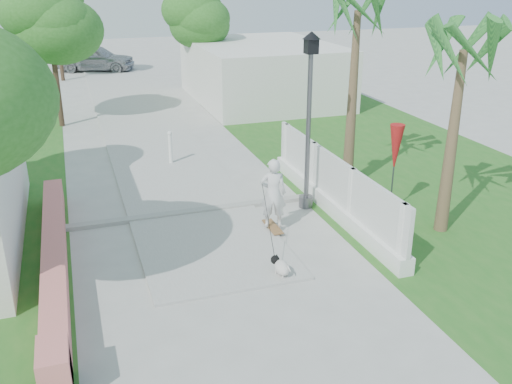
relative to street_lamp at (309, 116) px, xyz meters
name	(u,v)px	position (x,y,z in m)	size (l,w,h in m)	color
ground	(274,356)	(-2.90, -5.50, -2.43)	(90.00, 90.00, 0.00)	#B7B7B2
path_strip	(128,99)	(-2.90, 14.50, -2.40)	(3.20, 36.00, 0.06)	#B7B7B2
curb	(192,212)	(-2.90, 0.50, -2.38)	(6.50, 0.25, 0.10)	#999993
grass_right	(393,162)	(4.10, 2.50, -2.42)	(8.00, 20.00, 0.01)	#256720
pink_wall	(55,268)	(-6.20, -1.95, -2.11)	(0.45, 8.20, 0.80)	#E17373
lattice_fence	(332,192)	(0.50, -0.50, -1.88)	(0.35, 7.00, 1.50)	white
building_right	(262,72)	(3.10, 12.50, -1.13)	(6.00, 8.00, 2.60)	silver
street_lamp	(309,116)	(0.00, 0.00, 0.00)	(0.44, 0.44, 4.44)	#59595E
bollard	(170,147)	(-2.70, 4.50, -1.84)	(0.14, 0.14, 1.09)	white
patio_umbrella	(396,149)	(1.90, -1.00, -0.74)	(0.36, 0.36, 2.30)	#59595E
tree_path_left	(50,25)	(-5.88, 10.48, 1.39)	(3.40, 3.40, 5.23)	#4C3826
tree_path_right	(192,20)	(0.32, 14.48, 1.07)	(3.00, 3.00, 4.79)	#4C3826
tree_path_far	(55,8)	(-5.68, 20.48, 1.39)	(3.20, 3.20, 5.17)	#4C3826
palm_far	(357,23)	(1.70, 1.00, 2.06)	(1.80, 1.80, 5.30)	brown
palm_near	(462,62)	(2.50, -2.30, 1.53)	(1.80, 1.80, 4.70)	brown
skateboarder	(271,208)	(-1.54, -1.60, -1.60)	(0.93, 2.36, 1.78)	olive
dog	(281,266)	(-1.89, -3.15, -2.20)	(0.41, 0.59, 0.42)	silver
parked_car	(95,58)	(-3.77, 23.01, -1.65)	(1.83, 4.54, 1.55)	#9EA0A6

